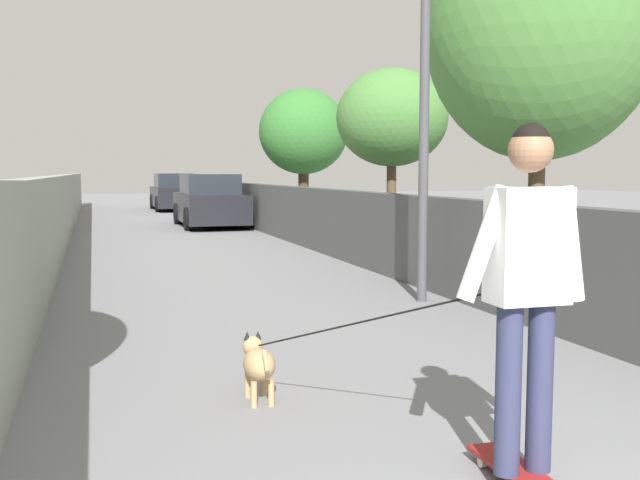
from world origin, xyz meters
name	(u,v)px	position (x,y,z in m)	size (l,w,h in m)	color
ground_plane	(188,249)	(14.00, 0.00, 0.00)	(80.00, 80.00, 0.00)	gray
wall_left	(52,221)	(12.00, 2.55, 0.76)	(48.00, 0.30, 1.53)	#999E93
fence_right	(334,222)	(12.00, -2.55, 0.64)	(48.00, 0.30, 1.27)	#4C4C4C
tree_right_mid	(303,132)	(19.00, -4.00, 2.74)	(2.57, 2.57, 3.99)	#473523
tree_right_far	(541,26)	(7.50, -4.00, 3.58)	(3.15, 3.15, 5.41)	brown
tree_right_distant	(392,118)	(13.00, -4.19, 2.73)	(2.35, 2.35, 3.77)	brown
lamp_post	(425,63)	(6.94, -2.00, 2.92)	(0.36, 0.36, 4.25)	#4C4C51
skateboard	(522,475)	(1.99, -0.18, 0.07)	(0.81, 0.22, 0.08)	maroon
person_skateboarder	(527,270)	(1.99, -0.18, 1.12)	(0.23, 0.71, 1.76)	#333859
dog	(259,362)	(3.76, 0.78, 0.28)	(2.07, 1.09, 1.06)	tan
car_near	(210,202)	(19.94, -1.40, 0.71)	(4.12, 1.80, 1.54)	black
car_far	(174,193)	(29.54, -1.40, 0.72)	(4.31, 1.80, 1.54)	black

